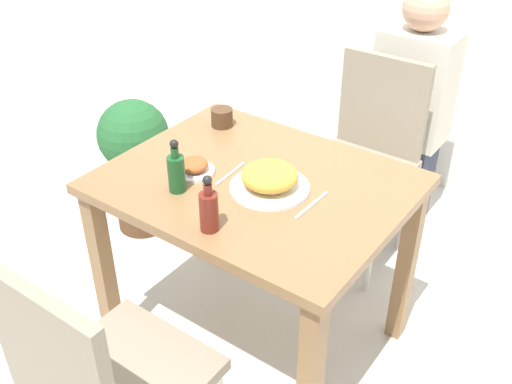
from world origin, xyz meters
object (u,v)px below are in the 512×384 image
object	(u,v)px
drink_cup	(222,117)
sauce_bottle	(176,171)
food_plate	(270,179)
chair_far	(367,150)
potted_plant_left	(136,156)
side_plate	(194,167)
condiment_bottle	(209,209)
chair_near	(100,380)
person_figure	(410,113)

from	to	relation	value
drink_cup	sauce_bottle	size ratio (longest dim) A/B	0.46
food_plate	sauce_bottle	world-z (taller)	sauce_bottle
chair_far	potted_plant_left	distance (m)	1.08
side_plate	condiment_bottle	distance (m)	0.33
chair_far	sauce_bottle	world-z (taller)	sauce_bottle
chair_far	condiment_bottle	size ratio (longest dim) A/B	4.96
chair_near	sauce_bottle	world-z (taller)	sauce_bottle
chair_far	person_figure	bearing A→B (deg)	83.46
drink_cup	food_plate	bearing A→B (deg)	-33.16
person_figure	potted_plant_left	bearing A→B (deg)	-140.19
side_plate	drink_cup	world-z (taller)	drink_cup
chair_far	drink_cup	world-z (taller)	chair_far
chair_near	chair_far	bearing A→B (deg)	-90.03
chair_far	person_figure	size ratio (longest dim) A/B	0.79
sauce_bottle	side_plate	bearing A→B (deg)	103.58
condiment_bottle	person_figure	size ratio (longest dim) A/B	0.16
food_plate	drink_cup	xyz separation A→B (m)	(-0.41, 0.27, -0.01)
drink_cup	person_figure	world-z (taller)	person_figure
drink_cup	potted_plant_left	size ratio (longest dim) A/B	0.12
food_plate	condiment_bottle	size ratio (longest dim) A/B	1.42
food_plate	sauce_bottle	size ratio (longest dim) A/B	1.42
person_figure	drink_cup	bearing A→B (deg)	-116.25
chair_near	chair_far	distance (m)	1.53
chair_far	food_plate	distance (m)	0.83
potted_plant_left	drink_cup	bearing A→B (deg)	-3.90
chair_near	drink_cup	world-z (taller)	chair_near
chair_far	potted_plant_left	bearing A→B (deg)	-153.28
chair_near	potted_plant_left	size ratio (longest dim) A/B	1.36
sauce_bottle	person_figure	distance (m)	1.36
sauce_bottle	condiment_bottle	xyz separation A→B (m)	(0.22, -0.10, 0.00)
drink_cup	potted_plant_left	bearing A→B (deg)	176.10
chair_near	side_plate	world-z (taller)	chair_near
chair_near	potted_plant_left	xyz separation A→B (m)	(-0.95, 1.05, -0.13)
drink_cup	person_figure	distance (m)	0.99
person_figure	food_plate	bearing A→B (deg)	-90.85
potted_plant_left	person_figure	bearing A→B (deg)	39.81
side_plate	sauce_bottle	size ratio (longest dim) A/B	0.76
drink_cup	sauce_bottle	distance (m)	0.48
drink_cup	potted_plant_left	world-z (taller)	drink_cup
drink_cup	potted_plant_left	xyz separation A→B (m)	(-0.57, 0.04, -0.38)
food_plate	condiment_bottle	xyz separation A→B (m)	(-0.02, -0.28, 0.03)
condiment_bottle	person_figure	xyz separation A→B (m)	(0.04, 1.42, -0.23)
chair_far	sauce_bottle	size ratio (longest dim) A/B	4.96
side_plate	chair_far	bearing A→B (deg)	74.09
person_figure	chair_far	bearing A→B (deg)	-96.54
condiment_bottle	potted_plant_left	bearing A→B (deg)	148.39
chair_far	person_figure	distance (m)	0.35
side_plate	food_plate	bearing A→B (deg)	14.03
food_plate	person_figure	distance (m)	1.15
condiment_bottle	chair_far	bearing A→B (deg)	90.19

